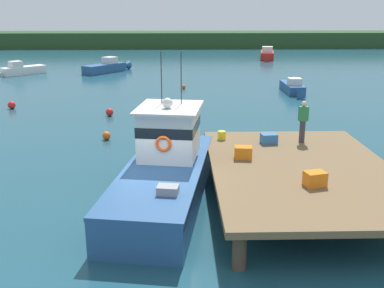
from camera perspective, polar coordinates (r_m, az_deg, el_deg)
name	(u,v)px	position (r m, az deg, el deg)	size (l,w,h in m)	color
ground_plane	(158,202)	(15.46, -4.27, -7.25)	(200.00, 200.00, 0.00)	#1E4C5B
dock	(302,171)	(15.57, 13.61, -3.26)	(6.00, 9.00, 1.20)	#4C3D2D
main_fishing_boat	(167,167)	(15.67, -3.19, -2.93)	(3.76, 9.96, 4.80)	#285184
crate_stack_near_edge	(315,179)	(13.95, 15.13, -4.24)	(0.60, 0.44, 0.44)	orange
crate_single_far	(243,153)	(15.98, 6.42, -1.07)	(0.60, 0.44, 0.43)	orange
crate_stack_mid_dock	(269,139)	(17.88, 9.60, 0.66)	(0.60, 0.44, 0.38)	#3370B2
bait_bucket	(222,135)	(18.21, 3.74, 1.09)	(0.32, 0.32, 0.34)	yellow
deckhand_by_the_boat	(303,121)	(18.16, 13.71, 2.84)	(0.36, 0.22, 1.63)	#383842
moored_boat_far_right	(107,67)	(46.95, -10.53, 9.44)	(4.45, 5.36, 1.49)	#285184
moored_boat_near_channel	(267,55)	(58.97, 9.38, 10.97)	(2.47, 6.32, 1.58)	red
moored_boat_outer_mooring	(293,88)	(35.67, 12.54, 6.90)	(1.19, 4.64, 1.18)	#285184
moored_boat_far_left	(20,70)	(47.46, -20.73, 8.66)	(4.46, 4.38, 1.33)	white
mooring_buoy_outer	(12,105)	(31.55, -21.63, 4.56)	(0.49, 0.49, 0.49)	red
mooring_buoy_spare_mooring	(110,112)	(27.84, -10.28, 3.95)	(0.46, 0.46, 0.46)	red
mooring_buoy_inshore	(106,136)	(22.82, -10.65, 1.04)	(0.41, 0.41, 0.41)	#EA5B19
mooring_buoy_channel_marker	(184,87)	(36.66, -1.05, 7.17)	(0.33, 0.33, 0.33)	#EA5B19
far_shoreline	(174,39)	(76.28, -2.22, 12.94)	(120.00, 8.00, 2.40)	#284723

